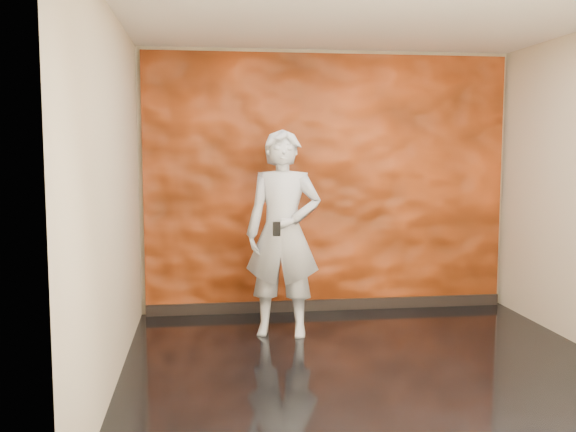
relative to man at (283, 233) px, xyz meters
The scene contains 5 objects.
room 1.31m from the man, 61.23° to the right, with size 4.02×4.02×2.81m.
feature_wall 1.14m from the man, 55.63° to the left, with size 3.90×0.06×2.75m, color #CC4A17.
baseboard 1.37m from the man, 54.36° to the left, with size 3.90×0.04×0.12m, color black.
man is the anchor object (origin of this frame).
phone 0.29m from the man, 109.06° to the right, with size 0.07×0.01×0.13m, color black.
Camera 1 is at (-1.34, -4.82, 1.76)m, focal length 40.00 mm.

